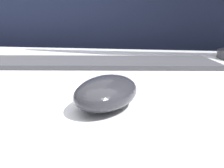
% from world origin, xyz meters
% --- Properties ---
extents(partition_panel, '(5.00, 0.03, 1.05)m').
position_xyz_m(partition_panel, '(0.00, 0.58, 0.53)').
color(partition_panel, black).
rests_on(partition_panel, ground_plane).
extents(computer_mouse_near, '(0.08, 0.11, 0.03)m').
position_xyz_m(computer_mouse_near, '(0.05, -0.16, 0.72)').
color(computer_mouse_near, '#232328').
rests_on(computer_mouse_near, desk).
extents(keyboard, '(0.47, 0.22, 0.02)m').
position_xyz_m(keyboard, '(-0.02, 0.02, 0.72)').
color(keyboard, silver).
rests_on(keyboard, desk).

